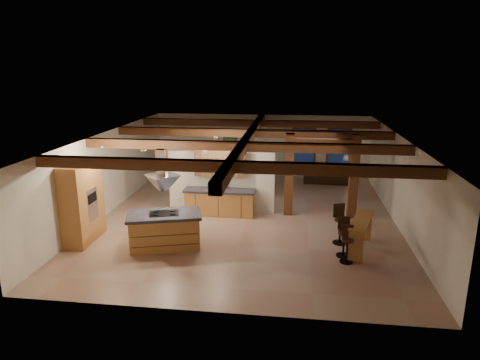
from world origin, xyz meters
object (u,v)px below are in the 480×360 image
object	(u,v)px
dining_table	(252,184)
sofa	(326,177)
bar_counter	(361,229)
kitchen_island	(165,230)

from	to	relation	value
dining_table	sofa	size ratio (longest dim) A/B	0.84
sofa	bar_counter	bearing A→B (deg)	95.51
kitchen_island	sofa	xyz separation A→B (m)	(5.12, 7.73, -0.24)
kitchen_island	dining_table	size ratio (longest dim) A/B	1.41
kitchen_island	sofa	bearing A→B (deg)	56.52
bar_counter	kitchen_island	bearing A→B (deg)	-175.30
sofa	bar_counter	size ratio (longest dim) A/B	1.05
dining_table	bar_counter	bearing A→B (deg)	-34.26
kitchen_island	bar_counter	xyz separation A→B (m)	(5.61, 0.46, 0.12)
dining_table	bar_counter	world-z (taller)	bar_counter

